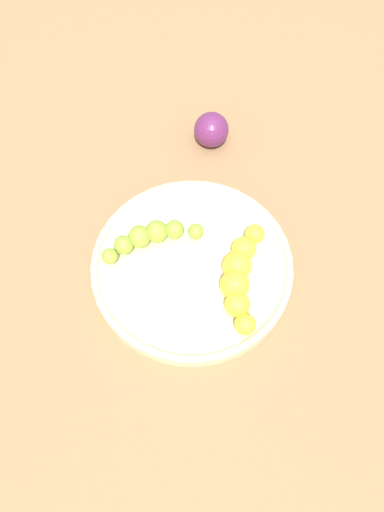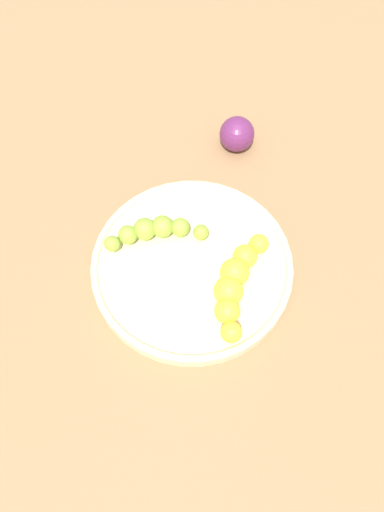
{
  "view_description": "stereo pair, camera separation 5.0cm",
  "coord_description": "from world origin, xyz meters",
  "px_view_note": "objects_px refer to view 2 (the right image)",
  "views": [
    {
      "loc": [
        0.04,
        -0.28,
        0.58
      ],
      "look_at": [
        0.0,
        0.0,
        0.04
      ],
      "focal_mm": 34.16,
      "sensor_mm": 36.0,
      "label": 1
    },
    {
      "loc": [
        0.09,
        -0.27,
        0.58
      ],
      "look_at": [
        0.0,
        0.0,
        0.04
      ],
      "focal_mm": 34.16,
      "sensor_mm": 36.0,
      "label": 2
    }
  ],
  "objects_px": {
    "banana_yellow": "(236,283)",
    "plum_purple": "(240,135)",
    "banana_green": "(154,231)",
    "fruit_bowl": "(192,265)"
  },
  "relations": [
    {
      "from": "banana_yellow",
      "to": "plum_purple",
      "type": "bearing_deg",
      "value": -75.5
    },
    {
      "from": "banana_green",
      "to": "plum_purple",
      "type": "xyz_separation_m",
      "value": [
        0.06,
        0.2,
        -0.01
      ]
    },
    {
      "from": "banana_green",
      "to": "banana_yellow",
      "type": "height_order",
      "value": "banana_yellow"
    },
    {
      "from": "fruit_bowl",
      "to": "banana_yellow",
      "type": "relative_size",
      "value": 1.75
    },
    {
      "from": "fruit_bowl",
      "to": "plum_purple",
      "type": "distance_m",
      "value": 0.22
    },
    {
      "from": "fruit_bowl",
      "to": "plum_purple",
      "type": "relative_size",
      "value": 5.04
    },
    {
      "from": "banana_green",
      "to": "banana_yellow",
      "type": "relative_size",
      "value": 0.8
    },
    {
      "from": "banana_green",
      "to": "fruit_bowl",
      "type": "bearing_deg",
      "value": -138.28
    },
    {
      "from": "fruit_bowl",
      "to": "banana_yellow",
      "type": "distance_m",
      "value": 0.07
    },
    {
      "from": "banana_yellow",
      "to": "banana_green",
      "type": "bearing_deg",
      "value": -18.21
    }
  ]
}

